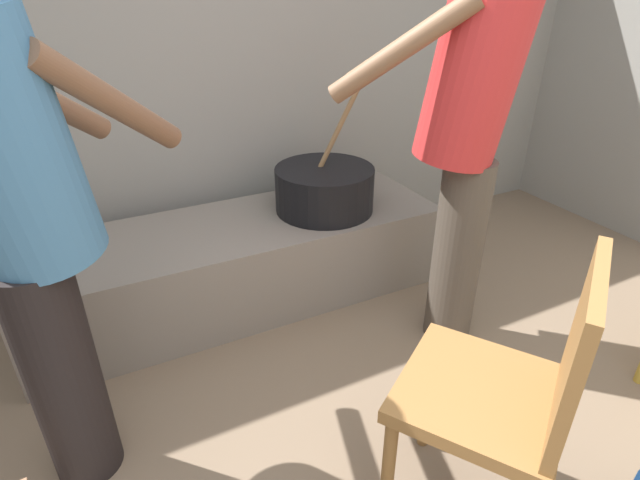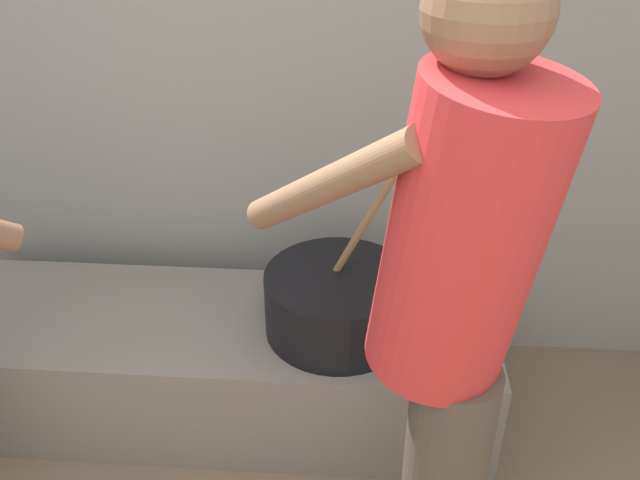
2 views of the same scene
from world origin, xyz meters
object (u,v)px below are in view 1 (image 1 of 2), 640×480
cook_in_blue_shirt (24,212)px  chair_brown_wood (507,393)px  cooking_pot_main (325,189)px  cook_in_red_shirt (468,119)px

cook_in_blue_shirt → chair_brown_wood: (0.98, -0.73, -0.40)m
cooking_pot_main → cook_in_blue_shirt: (-1.17, -0.63, 0.38)m
cooking_pot_main → cook_in_red_shirt: bearing=-66.8°
chair_brown_wood → cook_in_blue_shirt: bearing=143.2°
cook_in_blue_shirt → chair_brown_wood: size_ratio=1.78×
cook_in_red_shirt → chair_brown_wood: cook_in_red_shirt is taller
cooking_pot_main → cook_in_red_shirt: size_ratio=0.40×
chair_brown_wood → cook_in_red_shirt: bearing=58.8°
cook_in_red_shirt → cook_in_blue_shirt: bearing=-179.5°
cooking_pot_main → chair_brown_wood: size_ratio=0.76×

